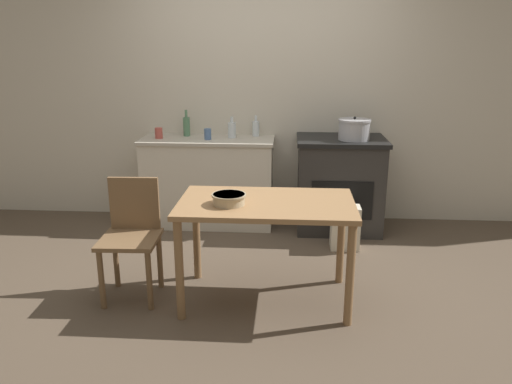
{
  "coord_description": "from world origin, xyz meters",
  "views": [
    {
      "loc": [
        0.28,
        -3.49,
        1.77
      ],
      "look_at": [
        0.0,
        0.52,
        0.57
      ],
      "focal_mm": 35.0,
      "sensor_mm": 36.0,
      "label": 1
    }
  ],
  "objects": [
    {
      "name": "flour_sack",
      "position": [
        0.78,
        0.71,
        0.2
      ],
      "size": [
        0.25,
        0.18,
        0.39
      ],
      "primitive_type": "cube",
      "color": "beige",
      "rests_on": "ground_plane"
    },
    {
      "name": "counter_cabinet",
      "position": [
        -0.53,
        1.29,
        0.44
      ],
      "size": [
        1.3,
        0.54,
        0.88
      ],
      "color": "beige",
      "rests_on": "ground_plane"
    },
    {
      "name": "wall_back",
      "position": [
        0.0,
        1.58,
        1.27
      ],
      "size": [
        8.0,
        0.07,
        2.55
      ],
      "color": "beige",
      "rests_on": "ground_plane"
    },
    {
      "name": "cup_center_left",
      "position": [
        -0.52,
        1.24,
        0.93
      ],
      "size": [
        0.07,
        0.07,
        0.1
      ],
      "primitive_type": "cylinder",
      "color": "#4C6B99",
      "rests_on": "counter_cabinet"
    },
    {
      "name": "bottle_far_left",
      "position": [
        -0.29,
        1.34,
        0.96
      ],
      "size": [
        0.08,
        0.08,
        0.21
      ],
      "color": "silver",
      "rests_on": "counter_cabinet"
    },
    {
      "name": "work_table",
      "position": [
        0.12,
        -0.26,
        0.63
      ],
      "size": [
        1.2,
        0.71,
        0.74
      ],
      "color": "#997047",
      "rests_on": "ground_plane"
    },
    {
      "name": "mixing_bowl_large",
      "position": [
        -0.12,
        -0.34,
        0.78
      ],
      "size": [
        0.23,
        0.23,
        0.07
      ],
      "color": "tan",
      "rests_on": "work_table"
    },
    {
      "name": "ground_plane",
      "position": [
        0.0,
        0.0,
        0.0
      ],
      "size": [
        14.0,
        14.0,
        0.0
      ],
      "primitive_type": "plane",
      "color": "brown"
    },
    {
      "name": "bottle_mid_left",
      "position": [
        -0.07,
        1.45,
        0.96
      ],
      "size": [
        0.07,
        0.07,
        0.21
      ],
      "color": "silver",
      "rests_on": "counter_cabinet"
    },
    {
      "name": "bottle_left",
      "position": [
        -0.76,
        1.41,
        0.98
      ],
      "size": [
        0.07,
        0.07,
        0.26
      ],
      "color": "#517F5B",
      "rests_on": "counter_cabinet"
    },
    {
      "name": "chair",
      "position": [
        -0.84,
        -0.23,
        0.47
      ],
      "size": [
        0.41,
        0.41,
        0.85
      ],
      "rotation": [
        0.0,
        0.0,
        0.04
      ],
      "color": "brown",
      "rests_on": "ground_plane"
    },
    {
      "name": "stock_pot",
      "position": [
        0.87,
        1.16,
        1.0
      ],
      "size": [
        0.3,
        0.3,
        0.22
      ],
      "color": "#A8A8AD",
      "rests_on": "stove"
    },
    {
      "name": "cup_center",
      "position": [
        -1.0,
        1.26,
        0.93
      ],
      "size": [
        0.07,
        0.07,
        0.1
      ],
      "primitive_type": "cylinder",
      "color": "#B74C42",
      "rests_on": "counter_cabinet"
    },
    {
      "name": "stove",
      "position": [
        0.76,
        1.24,
        0.46
      ],
      "size": [
        0.84,
        0.66,
        0.91
      ],
      "color": "#2D2B28",
      "rests_on": "ground_plane"
    }
  ]
}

